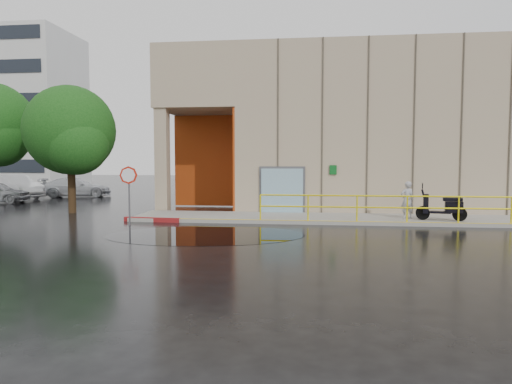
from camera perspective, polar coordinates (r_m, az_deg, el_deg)
ground at (r=15.17m, az=1.13°, el=-5.61°), size 120.00×120.00×0.00m
sidewalk at (r=19.71m, az=14.12°, el=-3.29°), size 20.00×3.00×0.15m
building at (r=26.18m, az=14.86°, el=7.53°), size 20.00×10.17×8.00m
guardrail at (r=18.34m, az=15.47°, el=-1.95°), size 9.56×0.06×1.03m
distant_building at (r=52.25m, az=-27.98°, el=8.99°), size 12.00×8.08×15.00m
person at (r=19.61m, az=18.37°, el=-0.95°), size 0.63×0.50×1.52m
scooter at (r=19.43m, az=22.24°, el=-0.84°), size 1.94×0.97×1.47m
stop_sign at (r=18.29m, az=-15.63°, el=1.24°), size 0.57×0.46×2.30m
red_curb at (r=19.27m, az=-12.92°, el=-3.39°), size 2.41×0.40×0.18m
puddle at (r=15.62m, az=-6.25°, el=-5.35°), size 7.25×5.07×0.01m
car_b at (r=33.90m, az=-28.01°, el=0.57°), size 4.99×3.71×1.57m
car_c at (r=33.69m, az=-21.55°, el=0.54°), size 4.93×3.14×1.33m
tree_near at (r=23.41m, az=-22.05°, el=6.78°), size 4.23×4.23×6.07m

